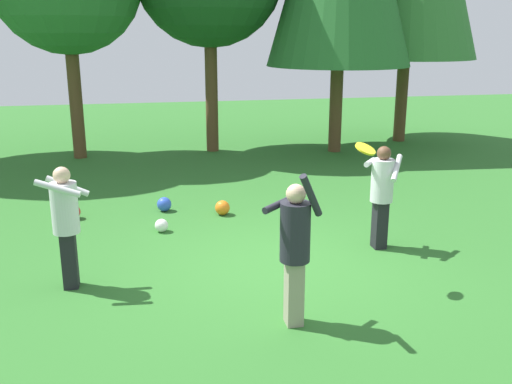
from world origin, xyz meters
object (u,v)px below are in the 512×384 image
object	(u,v)px
person_bystander	(66,217)
ball_white	(162,225)
frisbee	(365,149)
ball_red	(73,212)
person_catcher	(382,189)
ball_blue	(164,204)
person_thrower	(295,243)
ball_orange	(222,208)

from	to	relation	value
person_bystander	ball_white	distance (m)	2.45
person_bystander	frisbee	world-z (taller)	frisbee
frisbee	ball_red	world-z (taller)	frisbee
person_catcher	ball_blue	world-z (taller)	person_catcher
person_catcher	ball_white	world-z (taller)	person_catcher
person_thrower	ball_white	bearing A→B (deg)	73.66
person_catcher	frisbee	xyz separation A→B (m)	(-0.79, -1.19, 0.88)
person_catcher	ball_red	distance (m)	5.42
ball_white	person_thrower	bearing A→B (deg)	-68.73
ball_white	person_bystander	bearing A→B (deg)	-123.08
person_bystander	ball_blue	xyz separation A→B (m)	(1.36, 3.08, -0.83)
person_catcher	ball_white	size ratio (longest dim) A/B	7.17
ball_orange	ball_blue	distance (m)	1.12
person_thrower	frisbee	distance (m)	1.66
person_bystander	ball_orange	world-z (taller)	person_bystander
ball_blue	ball_white	distance (m)	1.15
frisbee	ball_white	bearing A→B (deg)	133.78
ball_blue	ball_red	world-z (taller)	ball_blue
ball_orange	ball_red	world-z (taller)	ball_orange
frisbee	ball_orange	xyz separation A→B (m)	(-1.35, 3.30, -1.69)
frisbee	ball_white	xyz separation A→B (m)	(-2.48, 2.59, -1.72)
ball_blue	person_catcher	bearing A→B (deg)	-38.81
person_bystander	ball_blue	size ratio (longest dim) A/B	6.08
frisbee	ball_white	size ratio (longest dim) A/B	1.66
person_catcher	frisbee	size ratio (longest dim) A/B	4.32
ball_red	ball_blue	bearing A→B (deg)	4.87
person_bystander	ball_orange	size ratio (longest dim) A/B	6.00
frisbee	ball_white	world-z (taller)	frisbee
person_thrower	ball_white	world-z (taller)	person_thrower
frisbee	ball_white	distance (m)	3.97
ball_white	ball_blue	bearing A→B (deg)	84.95
person_thrower	person_catcher	world-z (taller)	person_thrower
ball_blue	ball_orange	bearing A→B (deg)	-23.07
ball_orange	ball_white	distance (m)	1.34
person_catcher	ball_white	bearing A→B (deg)	-79.47
person_thrower	ball_orange	size ratio (longest dim) A/B	6.79
frisbee	ball_blue	xyz separation A→B (m)	(-2.38, 3.74, -1.69)
ball_orange	person_catcher	bearing A→B (deg)	-44.63
person_thrower	person_catcher	bearing A→B (deg)	9.32
person_thrower	person_bystander	size ratio (longest dim) A/B	1.13
ball_orange	ball_white	size ratio (longest dim) A/B	1.21
person_thrower	frisbee	xyz separation A→B (m)	(1.13, 0.87, 0.84)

